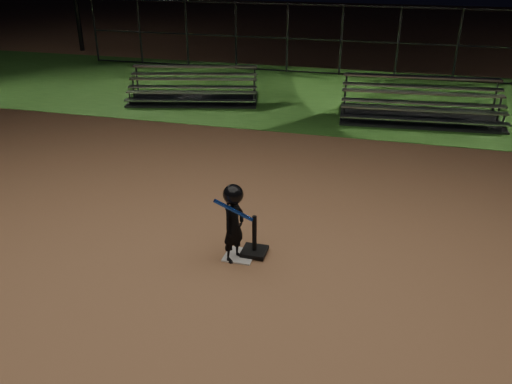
% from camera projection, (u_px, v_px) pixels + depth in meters
% --- Properties ---
extents(ground, '(80.00, 80.00, 0.00)m').
position_uv_depth(ground, '(239.00, 256.00, 8.17)').
color(ground, '#996845').
rests_on(ground, ground).
extents(grass_strip, '(60.00, 8.00, 0.01)m').
position_uv_depth(grass_strip, '(328.00, 95.00, 16.91)').
color(grass_strip, '#2A5C1D').
rests_on(grass_strip, ground).
extents(home_plate, '(0.45, 0.45, 0.02)m').
position_uv_depth(home_plate, '(239.00, 255.00, 8.17)').
color(home_plate, beige).
rests_on(home_plate, ground).
extents(batting_tee, '(0.38, 0.38, 0.65)m').
position_uv_depth(batting_tee, '(254.00, 247.00, 8.17)').
color(batting_tee, black).
rests_on(batting_tee, home_plate).
extents(child_batter, '(0.53, 0.56, 1.26)m').
position_uv_depth(child_batter, '(234.00, 221.00, 7.81)').
color(child_batter, black).
rests_on(child_batter, ground).
extents(bleacher_left, '(4.24, 2.76, 0.96)m').
position_uv_depth(bleacher_left, '(194.00, 94.00, 16.26)').
color(bleacher_left, '#B7B6BB').
rests_on(bleacher_left, ground).
extents(bleacher_right, '(4.46, 2.44, 1.05)m').
position_uv_depth(bleacher_right, '(419.00, 112.00, 14.50)').
color(bleacher_right, '#A7A7AB').
rests_on(bleacher_right, ground).
extents(backstop_fence, '(20.08, 0.08, 2.50)m').
position_uv_depth(backstop_fence, '(341.00, 41.00, 19.00)').
color(backstop_fence, '#38383D').
rests_on(backstop_fence, ground).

